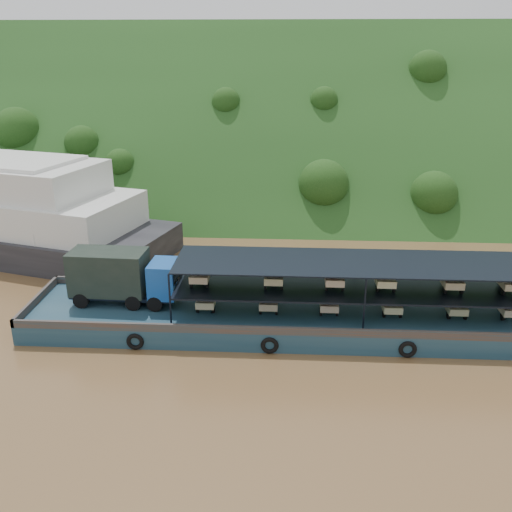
{
  "coord_description": "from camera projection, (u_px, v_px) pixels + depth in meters",
  "views": [
    {
      "loc": [
        0.17,
        -34.32,
        17.12
      ],
      "look_at": [
        -2.0,
        3.0,
        3.2
      ],
      "focal_mm": 40.0,
      "sensor_mm": 36.0,
      "label": 1
    }
  ],
  "objects": [
    {
      "name": "ground",
      "position": [
        283.0,
        317.0,
        38.09
      ],
      "size": [
        160.0,
        160.0,
        0.0
      ],
      "primitive_type": "plane",
      "color": "brown",
      "rests_on": "ground"
    },
    {
      "name": "hillside",
      "position": [
        287.0,
        189.0,
        71.77
      ],
      "size": [
        140.0,
        39.6,
        39.6
      ],
      "primitive_type": "cube",
      "rotation": [
        0.79,
        0.0,
        0.0
      ],
      "color": "#183613",
      "rests_on": "ground"
    },
    {
      "name": "cargo_barge",
      "position": [
        286.0,
        309.0,
        36.48
      ],
      "size": [
        35.0,
        7.18,
        4.73
      ],
      "color": "#143146",
      "rests_on": "ground"
    }
  ]
}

